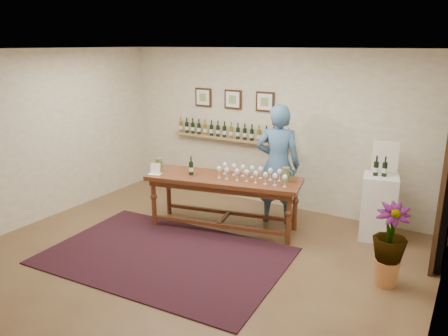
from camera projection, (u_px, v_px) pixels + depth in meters
The scene contains 14 objects.
ground at pixel (195, 257), 6.07m from camera, with size 6.00×6.00×0.00m, color brown.
room_shell at pixel (388, 170), 6.26m from camera, with size 6.00×6.00×6.00m.
rug at pixel (166, 256), 6.10m from camera, with size 3.26×2.17×0.02m, color #4B160D.
tasting_table at pixel (224, 185), 6.86m from camera, with size 2.52×1.25×0.86m.
table_glasses at pixel (249, 173), 6.69m from camera, with size 1.41×0.33×0.20m, color white, non-canonical shape.
table_bottles at pixel (192, 165), 6.95m from camera, with size 0.28×0.16×0.30m, color black, non-canonical shape.
pitcher_left at pixel (159, 164), 7.16m from camera, with size 0.13×0.13×0.20m, color #5C6A42, non-canonical shape.
pitcher_right at pixel (286, 175), 6.57m from camera, with size 0.14×0.14×0.22m, color #5C6A42, non-canonical shape.
menu_card at pixel (155, 169), 6.97m from camera, with size 0.19×0.14×0.18m, color white.
display_pedestal at pixel (378, 207), 6.57m from camera, with size 0.50×0.50×0.99m, color white.
pedestal_bottles at pixel (381, 166), 6.38m from camera, with size 0.32×0.08×0.32m, color black, non-canonical shape.
info_sign at pixel (385, 157), 6.49m from camera, with size 0.37×0.02×0.51m, color white.
potted_plant at pixel (389, 245), 5.25m from camera, with size 0.56×0.56×0.91m.
person at pixel (278, 165), 7.05m from camera, with size 0.72×0.47×1.96m, color #3B628B.
Camera 1 is at (3.15, -4.52, 2.87)m, focal length 35.00 mm.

